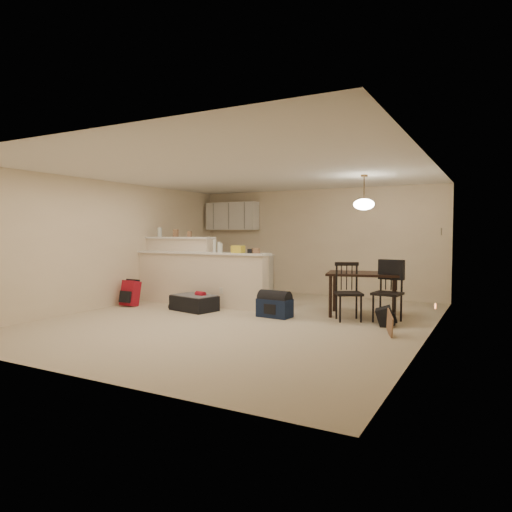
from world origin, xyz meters
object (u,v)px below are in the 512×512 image
Objects in this scene: dining_chair_near at (349,292)px; red_backpack at (130,293)px; dining_table at (363,278)px; navy_duffel at (275,308)px; dining_chair_far at (387,292)px; pendant_lamp at (364,204)px; suitcase at (194,303)px; black_daypack at (385,317)px.

red_backpack is at bearing 158.72° from dining_chair_near.
navy_duffel is at bearing -159.49° from dining_table.
dining_chair_far reaches higher than dining_chair_near.
pendant_lamp is 3.63m from suitcase.
dining_table is 1.66m from navy_duffel.
pendant_lamp is 4.90m from red_backpack.
navy_duffel is at bearing 83.47° from black_daypack.
black_daypack is (3.52, 0.28, 0.00)m from suitcase.
suitcase is (-3.48, -0.61, -0.36)m from dining_chair_far.
dining_chair_far is at bearing 19.84° from navy_duffel.
suitcase is 1.65m from navy_duffel.
dining_table is 1.31m from pendant_lamp.
suitcase is at bearing 6.69° from red_backpack.
red_backpack is 3.12m from navy_duffel.
dining_table reaches higher than red_backpack.
red_backpack reaches higher than suitcase.
suitcase is 1.65× the size of red_backpack.
red_backpack is (-1.46, -0.17, 0.11)m from suitcase.
red_backpack reaches higher than navy_duffel.
black_daypack is (4.99, 0.44, -0.11)m from red_backpack.
dining_table is at bearing 30.39° from suitcase.
dining_chair_near reaches higher than dining_table.
pendant_lamp reaches higher than dining_chair_near.
pendant_lamp is at bearing 167.57° from dining_table.
dining_chair_near is at bearing -154.87° from dining_chair_far.
pendant_lamp reaches higher than navy_duffel.
pendant_lamp is at bearing 30.39° from suitcase.
dining_chair_near reaches higher than navy_duffel.
dining_table is 4.19× the size of black_daypack.
pendant_lamp is at bearing 14.61° from red_backpack.
pendant_lamp is 1.61m from dining_chair_far.
red_backpack is (-4.43, -1.14, -0.42)m from dining_table.
dining_chair_far is 1.93m from navy_duffel.
dining_table reaches higher than black_daypack.
dining_chair_near is 0.74m from black_daypack.
dining_table reaches higher than suitcase.
dining_chair_far is at bearing -35.72° from pendant_lamp.
suitcase is at bearing -171.18° from navy_duffel.
navy_duffel is (3.11, 0.28, -0.09)m from red_backpack.
dining_chair_far is 1.20× the size of suitcase.
suitcase is at bearing -174.26° from dining_table.
dining_chair_far is 1.71× the size of navy_duffel.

